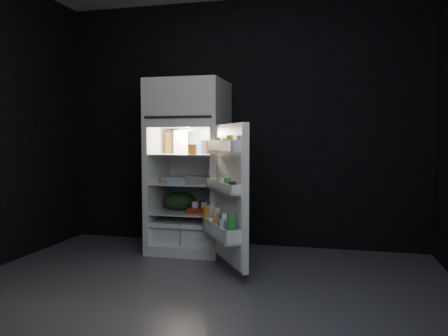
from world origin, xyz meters
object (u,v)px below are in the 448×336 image
(fridge_door, at_px, (227,197))
(yogurt_tray, at_px, (201,210))
(refrigerator, at_px, (190,160))
(egg_carton, at_px, (199,180))
(milk_jug, at_px, (181,142))

(fridge_door, relative_size, yogurt_tray, 4.68)
(fridge_door, bearing_deg, yogurt_tray, 126.32)
(refrigerator, height_order, yogurt_tray, refrigerator)
(egg_carton, distance_m, yogurt_tray, 0.31)
(refrigerator, height_order, milk_jug, refrigerator)
(milk_jug, height_order, egg_carton, milk_jug)
(yogurt_tray, bearing_deg, milk_jug, 142.31)
(refrigerator, distance_m, yogurt_tray, 0.55)
(refrigerator, bearing_deg, fridge_door, -50.70)
(milk_jug, height_order, yogurt_tray, milk_jug)
(refrigerator, bearing_deg, yogurt_tray, -40.96)
(refrigerator, distance_m, milk_jug, 0.22)
(milk_jug, relative_size, egg_carton, 0.75)
(milk_jug, bearing_deg, fridge_door, -64.47)
(fridge_door, bearing_deg, refrigerator, 129.30)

